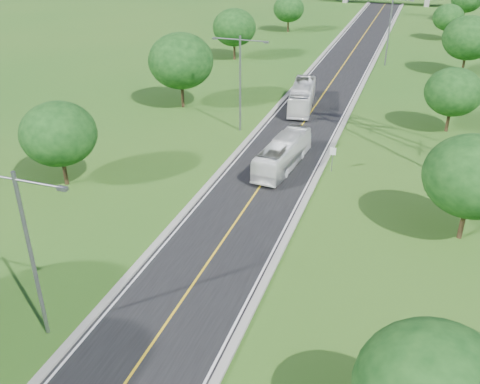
# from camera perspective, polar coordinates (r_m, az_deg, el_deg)

# --- Properties ---
(ground) EXTENTS (260.00, 260.00, 0.00)m
(ground) POSITION_cam_1_polar(r_m,az_deg,el_deg) (70.31, 8.80, 10.13)
(ground) COLOR #225919
(ground) RESTS_ON ground
(road) EXTENTS (8.00, 150.00, 0.06)m
(road) POSITION_cam_1_polar(r_m,az_deg,el_deg) (75.97, 9.71, 11.42)
(road) COLOR black
(road) RESTS_ON ground
(curb_left) EXTENTS (0.50, 150.00, 0.22)m
(curb_left) POSITION_cam_1_polar(r_m,az_deg,el_deg) (76.71, 6.54, 11.86)
(curb_left) COLOR gray
(curb_left) RESTS_ON ground
(curb_right) EXTENTS (0.50, 150.00, 0.22)m
(curb_right) POSITION_cam_1_polar(r_m,az_deg,el_deg) (75.41, 12.94, 11.06)
(curb_right) COLOR gray
(curb_right) RESTS_ON ground
(speed_limit_sign) EXTENTS (0.55, 0.09, 2.40)m
(speed_limit_sign) POSITION_cam_1_polar(r_m,az_deg,el_deg) (48.57, 9.85, 3.88)
(speed_limit_sign) COLOR slate
(speed_limit_sign) RESTS_ON ground
(streetlight_near_left) EXTENTS (5.90, 0.25, 10.00)m
(streetlight_near_left) POSITION_cam_1_polar(r_m,az_deg,el_deg) (29.43, -21.63, -5.11)
(streetlight_near_left) COLOR slate
(streetlight_near_left) RESTS_ON ground
(streetlight_mid_left) EXTENTS (5.90, 0.25, 10.00)m
(streetlight_mid_left) POSITION_cam_1_polar(r_m,az_deg,el_deg) (56.11, 0.01, 12.28)
(streetlight_mid_left) COLOR slate
(streetlight_mid_left) RESTS_ON ground
(streetlight_far_right) EXTENTS (5.90, 0.25, 10.00)m
(streetlight_far_right) POSITION_cam_1_polar(r_m,az_deg,el_deg) (85.60, 15.68, 16.73)
(streetlight_far_right) COLOR slate
(streetlight_far_right) RESTS_ON ground
(tree_lb) EXTENTS (6.30, 6.30, 7.33)m
(tree_lb) POSITION_cam_1_polar(r_m,az_deg,el_deg) (46.86, -18.79, 5.90)
(tree_lb) COLOR black
(tree_lb) RESTS_ON ground
(tree_lc) EXTENTS (7.56, 7.56, 8.79)m
(tree_lc) POSITION_cam_1_polar(r_m,az_deg,el_deg) (63.99, -6.33, 13.73)
(tree_lc) COLOR black
(tree_lc) RESTS_ON ground
(tree_ld) EXTENTS (6.72, 6.72, 7.82)m
(tree_ld) POSITION_cam_1_polar(r_m,az_deg,el_deg) (86.56, -0.61, 17.15)
(tree_ld) COLOR black
(tree_ld) RESTS_ON ground
(tree_le) EXTENTS (5.88, 5.88, 6.84)m
(tree_le) POSITION_cam_1_polar(r_m,az_deg,el_deg) (108.61, 5.22, 18.90)
(tree_le) COLOR black
(tree_le) RESTS_ON ground
(tree_rb) EXTENTS (6.72, 6.72, 7.82)m
(tree_rb) POSITION_cam_1_polar(r_m,az_deg,el_deg) (39.71, 23.58, 1.56)
(tree_rb) COLOR black
(tree_rb) RESTS_ON ground
(tree_rc) EXTENTS (5.88, 5.88, 6.84)m
(tree_rc) POSITION_cam_1_polar(r_m,az_deg,el_deg) (60.50, 21.81, 9.88)
(tree_rc) COLOR black
(tree_rc) RESTS_ON ground
(tree_rd) EXTENTS (7.14, 7.14, 8.30)m
(tree_rd) POSITION_cam_1_polar(r_m,az_deg,el_deg) (83.73, 23.21, 14.87)
(tree_rd) COLOR black
(tree_rd) RESTS_ON ground
(tree_re) EXTENTS (5.46, 5.46, 6.35)m
(tree_re) POSITION_cam_1_polar(r_m,az_deg,el_deg) (107.46, 21.34, 16.96)
(tree_re) COLOR black
(tree_re) RESTS_ON ground
(bus_outbound) EXTENTS (3.18, 9.97, 2.73)m
(bus_outbound) POSITION_cam_1_polar(r_m,az_deg,el_deg) (48.78, 4.59, 4.09)
(bus_outbound) COLOR white
(bus_outbound) RESTS_ON road
(bus_inbound) EXTENTS (3.83, 10.55, 2.87)m
(bus_inbound) POSITION_cam_1_polar(r_m,az_deg,el_deg) (64.71, 6.64, 10.11)
(bus_inbound) COLOR white
(bus_inbound) RESTS_ON road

